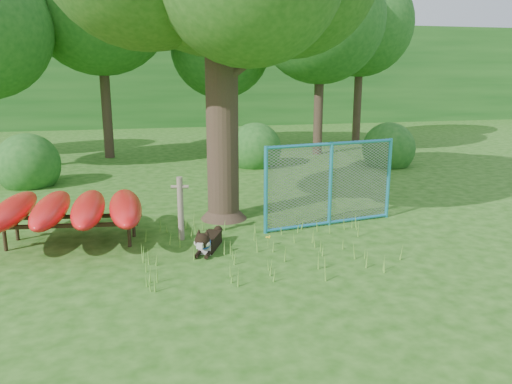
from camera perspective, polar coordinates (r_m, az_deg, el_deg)
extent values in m
plane|color=#1C4D0F|center=(8.43, 0.54, -8.57)|extent=(80.00, 80.00, 0.00)
cylinder|color=#33251B|center=(10.70, -3.93, 10.92)|extent=(0.80, 0.80, 5.38)
cone|color=#33251B|center=(11.08, -3.73, -1.68)|extent=(1.20, 1.20, 0.54)
cylinder|color=#33251B|center=(10.70, -0.42, 14.98)|extent=(1.53, 0.45, 1.15)
cylinder|color=#33251B|center=(10.95, -6.96, 17.11)|extent=(1.08, 0.95, 1.10)
cylinder|color=#706254|center=(9.68, -8.62, -1.89)|extent=(0.13, 0.13, 1.24)
cylinder|color=#706254|center=(9.58, -8.71, 0.59)|extent=(0.34, 0.13, 0.07)
cylinder|color=black|center=(10.17, -26.76, -4.89)|extent=(0.08, 0.08, 0.43)
cylinder|color=black|center=(9.59, -14.29, -4.87)|extent=(0.08, 0.08, 0.43)
cylinder|color=black|center=(10.70, -25.66, -3.90)|extent=(0.08, 0.08, 0.43)
cylinder|color=black|center=(10.15, -13.81, -3.81)|extent=(0.08, 0.08, 0.43)
cube|color=black|center=(9.76, -20.82, -3.62)|extent=(2.54, 0.40, 0.07)
cube|color=black|center=(10.31, -19.99, -2.66)|extent=(2.54, 0.40, 0.07)
ellipsoid|color=red|center=(10.28, -26.02, -1.89)|extent=(0.75, 2.59, 0.41)
ellipsoid|color=red|center=(10.06, -22.38, -1.84)|extent=(0.66, 2.57, 0.41)
ellipsoid|color=red|center=(9.89, -18.60, -1.78)|extent=(0.62, 2.56, 0.41)
ellipsoid|color=red|center=(9.76, -14.69, -1.71)|extent=(0.71, 2.58, 0.41)
cube|color=black|center=(9.30, -5.27, -5.65)|extent=(0.54, 0.77, 0.25)
cube|color=beige|center=(9.03, -5.79, -6.35)|extent=(0.27, 0.22, 0.23)
sphere|color=black|center=(8.79, -6.16, -5.54)|extent=(0.27, 0.27, 0.27)
cube|color=beige|center=(8.69, -6.38, -6.06)|extent=(0.15, 0.17, 0.09)
sphere|color=beige|center=(8.81, -6.71, -5.80)|extent=(0.12, 0.12, 0.12)
sphere|color=beige|center=(8.76, -5.67, -5.88)|extent=(0.12, 0.12, 0.12)
cone|color=black|center=(8.80, -6.56, -4.53)|extent=(0.14, 0.14, 0.13)
cone|color=black|center=(8.76, -5.65, -4.60)|extent=(0.11, 0.13, 0.13)
cylinder|color=black|center=(8.93, -6.64, -7.01)|extent=(0.19, 0.31, 0.07)
cylinder|color=black|center=(8.88, -5.48, -7.10)|extent=(0.19, 0.31, 0.07)
sphere|color=black|center=(9.62, -4.36, -4.33)|extent=(0.17, 0.17, 0.17)
torus|color=blue|center=(8.89, -6.00, -5.75)|extent=(0.27, 0.17, 0.26)
cylinder|color=#288FBC|center=(9.88, 1.12, 0.17)|extent=(0.09, 0.09, 1.78)
cylinder|color=#288FBC|center=(10.55, 8.50, 0.89)|extent=(0.09, 0.09, 1.78)
cylinder|color=#288FBC|center=(11.38, 14.90, 1.51)|extent=(0.09, 0.09, 1.78)
cylinder|color=#288FBC|center=(10.40, 8.66, 5.47)|extent=(2.93, 0.56, 0.07)
cylinder|color=#288FBC|center=(10.77, 8.34, -3.47)|extent=(2.93, 0.56, 0.07)
plane|color=gray|center=(10.55, 8.50, 0.89)|extent=(2.92, 0.50, 2.96)
cylinder|color=#5E9832|center=(9.36, 1.39, -5.70)|extent=(0.01, 0.01, 0.18)
sphere|color=yellow|center=(9.34, 1.39, -5.18)|extent=(0.03, 0.03, 0.03)
sphere|color=yellow|center=(9.36, 1.58, -5.09)|extent=(0.03, 0.03, 0.03)
sphere|color=yellow|center=(9.36, 1.20, -5.19)|extent=(0.03, 0.03, 0.03)
sphere|color=yellow|center=(9.31, 1.53, -5.23)|extent=(0.03, 0.03, 0.03)
sphere|color=yellow|center=(9.31, 1.31, -5.17)|extent=(0.03, 0.03, 0.03)
cylinder|color=#33251B|center=(19.62, -16.86, 11.38)|extent=(0.36, 0.36, 5.25)
sphere|color=#1C551B|center=(19.77, -17.49, 20.09)|extent=(5.20, 5.20, 5.20)
cylinder|color=#33251B|center=(20.89, -3.98, 10.10)|extent=(0.36, 0.36, 3.85)
sphere|color=#1C551B|center=(20.88, -4.08, 16.13)|extent=(4.00, 4.00, 4.00)
cylinder|color=#33251B|center=(19.83, 7.20, 11.15)|extent=(0.36, 0.36, 4.76)
sphere|color=#1C551B|center=(19.90, 7.44, 19.00)|extent=(4.80, 4.80, 4.80)
cylinder|color=#33251B|center=(23.74, 11.59, 11.54)|extent=(0.36, 0.36, 4.90)
sphere|color=#1C551B|center=(23.82, 11.92, 18.28)|extent=(4.60, 4.60, 4.60)
sphere|color=#1C551B|center=(15.73, -24.41, 0.68)|extent=(1.80, 1.80, 1.80)
sphere|color=#1C551B|center=(17.97, 14.79, 2.93)|extent=(1.80, 1.80, 1.80)
sphere|color=#1C551B|center=(17.32, -0.09, 2.99)|extent=(1.80, 1.80, 1.80)
cube|color=#1C551B|center=(35.63, -10.48, 13.06)|extent=(80.00, 12.00, 6.00)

